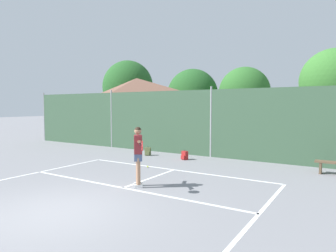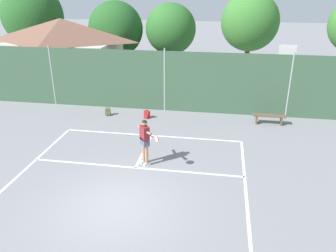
{
  "view_description": "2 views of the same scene",
  "coord_description": "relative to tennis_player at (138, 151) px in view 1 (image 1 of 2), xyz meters",
  "views": [
    {
      "loc": [
        5.86,
        -4.29,
        2.49
      ],
      "look_at": [
        -0.35,
        5.62,
        1.7
      ],
      "focal_mm": 31.63,
      "sensor_mm": 36.0,
      "label": 1
    },
    {
      "loc": [
        3.06,
        -8.37,
        6.45
      ],
      "look_at": [
        1.0,
        4.07,
        1.14
      ],
      "focal_mm": 35.81,
      "sensor_mm": 36.0,
      "label": 2
    }
  ],
  "objects": [
    {
      "name": "tennis_player",
      "position": [
        0.0,
        0.0,
        0.0
      ],
      "size": [
        1.03,
        1.08,
        1.85
      ],
      "color": "silver",
      "rests_on": "ground"
    },
    {
      "name": "tennis_ball",
      "position": [
        -1.46,
        2.5,
        -1.08
      ],
      "size": [
        0.07,
        0.07,
        0.07
      ],
      "primitive_type": "sphere",
      "color": "#CCE033",
      "rests_on": "ground"
    },
    {
      "name": "chainlink_fence",
      "position": [
        -0.32,
        6.18,
        0.54
      ],
      "size": [
        26.09,
        0.09,
        3.44
      ],
      "color": "#38563D",
      "rests_on": "ground"
    },
    {
      "name": "court_markings",
      "position": [
        -0.32,
        -2.17,
        -1.11
      ],
      "size": [
        8.3,
        11.1,
        0.01
      ],
      "color": "white",
      "rests_on": "ground"
    },
    {
      "name": "treeline_backdrop",
      "position": [
        -2.44,
        14.21,
        2.76
      ],
      "size": [
        28.15,
        4.34,
        6.67
      ],
      "color": "brown",
      "rests_on": "ground"
    },
    {
      "name": "ground_plane",
      "position": [
        -0.32,
        -2.82,
        -1.11
      ],
      "size": [
        120.0,
        120.0,
        0.0
      ],
      "primitive_type": "plane",
      "color": "gray"
    },
    {
      "name": "clubhouse_building",
      "position": [
        -7.83,
        9.95,
        1.22
      ],
      "size": [
        7.46,
        4.83,
        4.5
      ],
      "color": "beige",
      "rests_on": "ground"
    },
    {
      "name": "backpack_red",
      "position": [
        -1.04,
        4.82,
        -0.92
      ],
      "size": [
        0.32,
        0.31,
        0.46
      ],
      "color": "maroon",
      "rests_on": "ground"
    },
    {
      "name": "backpack_olive",
      "position": [
        -3.19,
        4.88,
        -0.92
      ],
      "size": [
        0.32,
        0.3,
        0.46
      ],
      "color": "#566038",
      "rests_on": "ground"
    }
  ]
}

